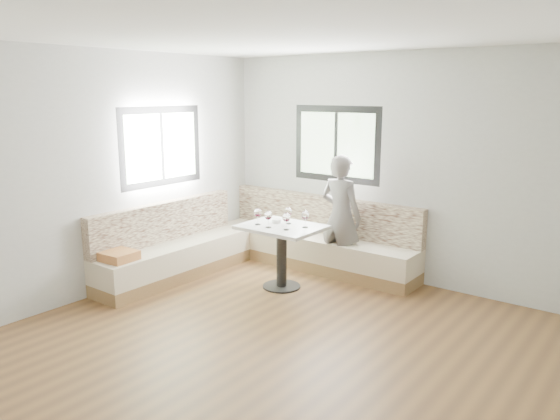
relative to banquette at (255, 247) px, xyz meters
name	(u,v)px	position (x,y,z in m)	size (l,w,h in m)	color
room	(271,197)	(1.51, -1.55, 1.08)	(5.01, 5.01, 2.81)	brown
banquette	(255,247)	(0.00, 0.00, 0.00)	(2.90, 2.80, 0.95)	olive
table	(282,241)	(0.65, -0.27, 0.25)	(0.94, 0.74, 0.77)	black
person	(341,216)	(0.99, 0.52, 0.46)	(0.57, 0.38, 1.57)	#67615F
olive_ramekin	(277,221)	(0.52, -0.20, 0.46)	(0.11, 0.11, 0.04)	white
wine_glass_a	(258,213)	(0.40, -0.41, 0.58)	(0.09, 0.09, 0.20)	white
wine_glass_b	(268,216)	(0.59, -0.45, 0.58)	(0.09, 0.09, 0.20)	white
wine_glass_c	(286,218)	(0.82, -0.40, 0.58)	(0.09, 0.09, 0.20)	white
wine_glass_d	(288,212)	(0.66, -0.15, 0.58)	(0.09, 0.09, 0.20)	white
wine_glass_e	(305,216)	(0.93, -0.18, 0.58)	(0.09, 0.09, 0.20)	white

